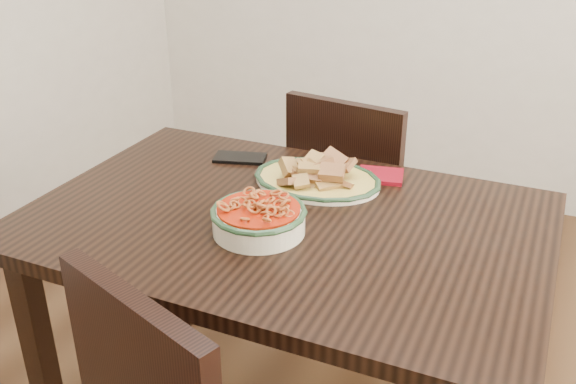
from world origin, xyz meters
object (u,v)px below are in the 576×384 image
at_px(chair_far, 354,198).
at_px(smartphone, 240,158).
at_px(noodle_bowl, 259,216).
at_px(dining_table, 285,246).
at_px(fish_plate, 317,169).

bearing_deg(chair_far, smartphone, 62.87).
distance_m(chair_far, noodle_bowl, 0.81).
bearing_deg(noodle_bowl, smartphone, 123.61).
relative_size(dining_table, smartphone, 8.37).
relative_size(fish_plate, noodle_bowl, 1.53).
xyz_separation_m(dining_table, fish_plate, (0.00, 0.22, 0.13)).
height_order(fish_plate, smartphone, fish_plate).
bearing_deg(fish_plate, noodle_bowl, -94.74).
xyz_separation_m(fish_plate, smartphone, (-0.28, 0.07, -0.04)).
height_order(dining_table, smartphone, smartphone).
bearing_deg(noodle_bowl, chair_far, 89.76).
distance_m(fish_plate, noodle_bowl, 0.32).
xyz_separation_m(chair_far, smartphone, (-0.26, -0.37, 0.26)).
relative_size(dining_table, chair_far, 1.48).
height_order(dining_table, fish_plate, fish_plate).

